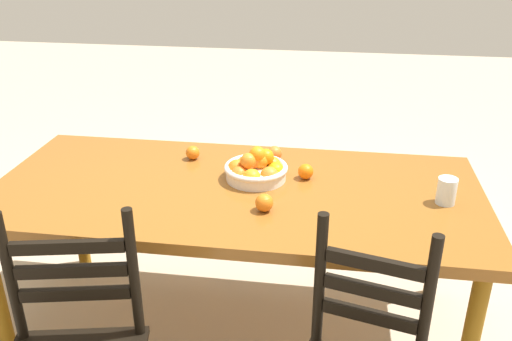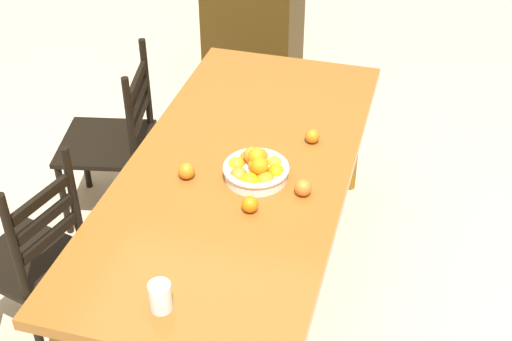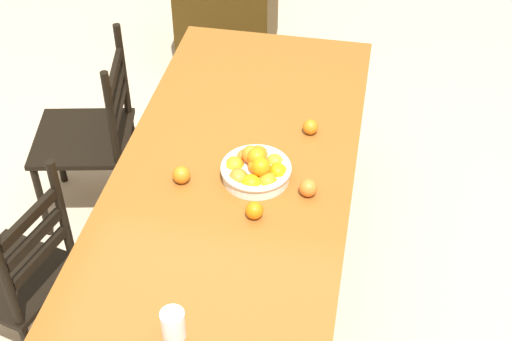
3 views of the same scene
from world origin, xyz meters
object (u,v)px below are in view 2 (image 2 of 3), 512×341
Objects in this scene: fruit_bowl at (256,169)px; orange_loose_0 at (186,171)px; dining_table at (240,177)px; orange_loose_3 at (303,188)px; drinking_glass at (160,297)px; orange_loose_1 at (312,136)px; chair_by_cabinet at (115,141)px; cabinet at (256,22)px; chair_near_window at (34,260)px; orange_loose_2 at (250,204)px.

fruit_bowl reaches higher than orange_loose_0.
dining_table is 0.17m from fruit_bowl.
drinking_glass is (-0.73, 0.32, 0.02)m from orange_loose_3.
dining_table is 0.38m from orange_loose_1.
chair_by_cabinet is 1.27m from orange_loose_3.
orange_loose_3 is (-2.11, -0.78, 0.29)m from cabinet.
cabinet reaches higher than orange_loose_1.
cabinet is at bearing -172.58° from chair_near_window.
chair_near_window reaches higher than chair_by_cabinet.
orange_loose_0 is 0.73m from drinking_glass.
orange_loose_1 is at bearing -14.25° from drinking_glass.
fruit_bowl reaches higher than drinking_glass.
chair_near_window is 1.00m from fruit_bowl.
fruit_bowl is 0.37m from orange_loose_1.
fruit_bowl is 0.22m from orange_loose_3.
cabinet is 13.81× the size of orange_loose_3.
cabinet is at bearing 9.16° from drinking_glass.
fruit_bowl reaches higher than dining_table.
chair_near_window is at bearing 127.18° from orange_loose_1.
chair_near_window is 0.96m from orange_loose_2.
chair_near_window is at bearing 117.51° from fruit_bowl.
orange_loose_0 is (-0.15, 0.19, 0.10)m from dining_table.
chair_by_cabinet is at bearing 48.50° from orange_loose_0.
cabinet is at bearing 15.46° from fruit_bowl.
dining_table is 2.14× the size of chair_near_window.
chair_near_window is 13.82× the size of orange_loose_3.
orange_loose_0 is (-0.55, -0.62, 0.31)m from chair_by_cabinet.
dining_table is 0.87m from drinking_glass.
cabinet is at bearing 14.90° from orange_loose_2.
orange_loose_2 is 0.24m from orange_loose_3.
chair_near_window reaches higher than dining_table.
dining_table is 29.56× the size of orange_loose_3.
dining_table is at bearing -1.15° from drinking_glass.
orange_loose_0 is 1.01× the size of orange_loose_3.
orange_loose_3 is 0.80m from drinking_glass.
fruit_bowl is at bearing 50.36° from chair_by_cabinet.
cabinet is 2.27m from orange_loose_3.
cabinet is at bearing 156.46° from chair_by_cabinet.
orange_loose_1 is (0.25, -0.26, 0.10)m from dining_table.
orange_loose_2 is at bearing 165.94° from orange_loose_1.
cabinet is 14.33× the size of orange_loose_2.
fruit_bowl is 4.24× the size of orange_loose_1.
dining_table is at bearing 51.87° from chair_by_cabinet.
orange_loose_0 is at bearing -176.56° from cabinet.
cabinet reaches higher than drinking_glass.
orange_loose_0 is (-2.13, -0.29, 0.29)m from cabinet.
orange_loose_2 is 0.96× the size of orange_loose_3.
drinking_glass is (-0.57, 0.15, 0.02)m from orange_loose_2.
fruit_bowl is at bearing 152.66° from orange_loose_1.
chair_near_window is at bearing 110.03° from orange_loose_3.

